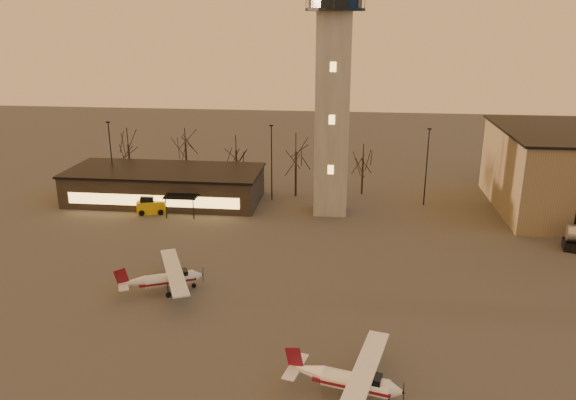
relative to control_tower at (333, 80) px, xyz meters
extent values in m
plane|color=#464240|center=(0.00, -30.00, -16.33)|extent=(220.00, 220.00, 0.00)
cube|color=gray|center=(0.00, 0.00, -4.33)|extent=(4.00, 4.00, 24.00)
cylinder|color=black|center=(0.00, 0.00, 7.82)|extent=(6.80, 6.80, 0.30)
cube|color=black|center=(-22.00, 2.00, -14.33)|extent=(25.00, 10.00, 4.00)
cube|color=black|center=(-22.00, 2.00, -12.18)|extent=(25.40, 10.40, 0.30)
cube|color=#FABC57|center=(-22.00, -3.02, -14.73)|extent=(22.00, 0.08, 1.40)
cube|color=black|center=(-18.00, -4.00, -13.73)|extent=(4.00, 2.00, 0.20)
cylinder|color=black|center=(-30.00, 4.00, -11.33)|extent=(0.16, 0.16, 10.00)
cube|color=black|center=(-30.00, 4.00, -6.28)|extent=(0.50, 0.25, 0.18)
cylinder|color=black|center=(-8.00, 4.00, -11.33)|extent=(0.16, 0.16, 10.00)
cube|color=black|center=(-8.00, 4.00, -6.28)|extent=(0.50, 0.25, 0.18)
cylinder|color=black|center=(12.00, 4.00, -11.33)|extent=(0.16, 0.16, 10.00)
cube|color=black|center=(12.00, 4.00, -6.28)|extent=(0.50, 0.25, 0.18)
cylinder|color=black|center=(-30.00, 10.00, -13.46)|extent=(0.28, 0.28, 5.74)
cylinder|color=black|center=(-14.00, 10.00, -13.70)|extent=(0.28, 0.28, 5.25)
cylinder|color=black|center=(-5.00, 6.00, -13.25)|extent=(0.28, 0.28, 6.16)
cylinder|color=black|center=(4.00, 8.00, -13.84)|extent=(0.28, 0.28, 4.97)
cylinder|color=black|center=(-22.00, 12.00, -13.53)|extent=(0.28, 0.28, 5.60)
cylinder|color=white|center=(3.13, -36.38, -15.15)|extent=(4.49, 2.20, 1.22)
cone|color=white|center=(5.60, -36.98, -15.15)|extent=(1.10, 1.33, 1.17)
cone|color=white|center=(0.02, -35.64, -15.01)|extent=(2.44, 1.53, 1.03)
cube|color=black|center=(4.05, -36.60, -14.73)|extent=(1.60, 1.29, 0.66)
cube|color=#560C19|center=(2.95, -36.34, -15.20)|extent=(5.23, 2.41, 0.21)
cube|color=white|center=(3.59, -36.49, -14.42)|extent=(3.79, 10.38, 0.13)
cube|color=white|center=(-0.80, -35.44, -14.91)|extent=(1.55, 3.21, 0.08)
cube|color=#560C19|center=(-0.89, -35.41, -14.26)|extent=(1.29, 0.38, 1.59)
cylinder|color=silver|center=(-13.29, -23.33, -15.18)|extent=(4.34, 2.83, 1.19)
cone|color=silver|center=(-11.03, -22.31, -15.18)|extent=(1.22, 1.38, 1.14)
cone|color=silver|center=(-16.14, -24.61, -15.04)|extent=(2.43, 1.83, 1.01)
cube|color=black|center=(-12.45, -22.95, -14.76)|extent=(1.65, 1.45, 0.64)
cube|color=#5F0D14|center=(-13.46, -23.40, -15.22)|extent=(5.03, 3.16, 0.20)
cube|color=silver|center=(-12.87, -23.14, -14.46)|extent=(5.42, 9.78, 0.13)
cube|color=silver|center=(-16.89, -24.95, -14.95)|extent=(2.00, 3.10, 0.07)
cube|color=#5F0D14|center=(-16.98, -24.99, -14.30)|extent=(1.19, 0.59, 1.56)
cube|color=gold|center=(-22.19, -3.00, -15.52)|extent=(3.79, 2.63, 1.61)
cube|color=black|center=(-22.63, -3.11, -14.60)|extent=(1.95, 1.95, 0.92)
camera|label=1|loc=(2.33, -67.00, 6.91)|focal=35.00mm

